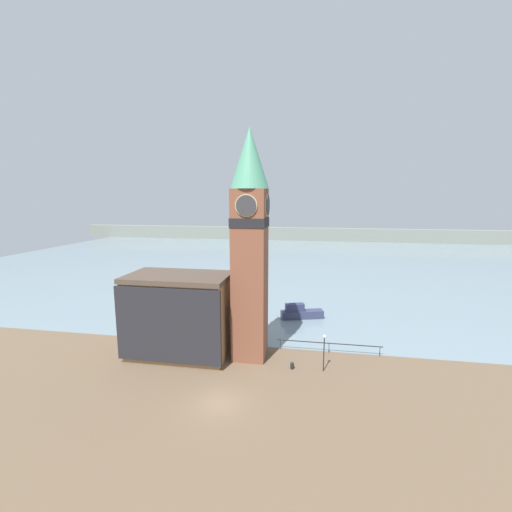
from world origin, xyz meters
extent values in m
plane|color=brown|center=(0.00, 0.00, 0.00)|extent=(160.00, 160.00, 0.00)
cube|color=gray|center=(0.00, 71.18, 0.00)|extent=(160.00, 120.00, 0.00)
cube|color=gray|center=(0.00, 111.18, 2.50)|extent=(180.00, 3.00, 5.00)
cube|color=#232328|center=(9.03, 10.93, 1.05)|extent=(10.99, 0.08, 0.08)
cylinder|color=#232328|center=(3.83, 10.93, 0.53)|extent=(0.07, 0.07, 1.05)
cylinder|color=#232328|center=(9.03, 10.93, 0.53)|extent=(0.07, 0.07, 1.05)
cylinder|color=#232328|center=(14.22, 10.93, 0.53)|extent=(0.07, 0.07, 1.05)
cube|color=brown|center=(0.89, 8.65, 8.59)|extent=(3.27, 3.27, 17.17)
cube|color=black|center=(0.89, 8.65, 13.97)|extent=(3.39, 3.39, 0.90)
cylinder|color=tan|center=(0.89, 6.95, 15.62)|extent=(2.09, 0.12, 2.09)
cylinder|color=#333338|center=(0.89, 6.87, 15.62)|extent=(1.90, 0.12, 1.90)
cylinder|color=tan|center=(2.59, 8.65, 15.62)|extent=(0.12, 2.09, 2.09)
cylinder|color=#333338|center=(2.68, 8.65, 15.62)|extent=(0.12, 1.90, 1.90)
cone|color=#4C9375|center=(0.89, 8.65, 20.06)|extent=(3.76, 3.76, 5.77)
cube|color=#9E754C|center=(-6.48, 8.04, 4.04)|extent=(10.10, 5.69, 8.09)
cube|color=#4C3D33|center=(-6.48, 8.04, 8.34)|extent=(10.50, 6.09, 0.50)
cube|color=#232328|center=(-6.48, 5.05, 4.20)|extent=(10.60, 0.30, 7.44)
cube|color=#333856|center=(5.76, 21.22, 0.54)|extent=(5.94, 3.03, 1.09)
cube|color=navy|center=(4.76, 20.93, 1.59)|extent=(2.72, 1.69, 1.01)
cylinder|color=black|center=(5.40, 6.71, 0.25)|extent=(0.35, 0.35, 0.51)
sphere|color=black|center=(5.40, 6.71, 0.51)|extent=(0.37, 0.37, 0.37)
cylinder|color=black|center=(8.37, 6.79, 1.69)|extent=(0.10, 0.10, 3.39)
sphere|color=silver|center=(8.37, 6.79, 3.49)|extent=(0.32, 0.32, 0.32)
camera|label=1|loc=(7.25, -24.23, 16.24)|focal=24.00mm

